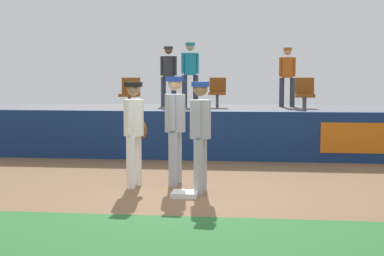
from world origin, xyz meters
name	(u,v)px	position (x,y,z in m)	size (l,w,h in m)	color
ground_plane	(190,195)	(0.00, 0.00, 0.00)	(60.00, 60.00, 0.00)	brown
grass_foreground_strip	(159,246)	(0.00, -2.81, 0.00)	(18.00, 2.80, 0.01)	#26662B
first_base	(185,194)	(-0.07, -0.12, 0.04)	(0.40, 0.40, 0.08)	white
player_fielder_home	(134,127)	(-1.03, 0.61, 1.04)	(0.39, 0.55, 1.80)	white
player_runner_visitor	(175,122)	(-0.37, 0.88, 1.10)	(0.39, 0.53, 1.89)	#9EA3AD
player_coach_visitor	(200,129)	(0.14, 0.23, 1.05)	(0.38, 0.50, 1.81)	#9EA3AD
field_wall	(212,136)	(0.02, 3.92, 0.56)	(18.00, 0.26, 1.12)	navy
bleacher_platform	(219,128)	(0.00, 6.49, 0.51)	(18.00, 4.80, 1.03)	#59595E
seat_front_right	(305,93)	(2.19, 5.37, 1.50)	(0.46, 0.44, 0.84)	#4C4C51
seat_back_right	(304,91)	(2.30, 7.16, 1.50)	(0.46, 0.44, 0.84)	#4C4C51
seat_back_center	(217,91)	(-0.09, 7.17, 1.50)	(0.47, 0.44, 0.84)	#4C4C51
seat_front_left	(130,92)	(-2.19, 5.37, 1.50)	(0.47, 0.44, 0.84)	#4C4C51
spectator_hooded	(169,72)	(-1.59, 7.85, 2.05)	(0.49, 0.34, 1.75)	#33384C
spectator_capped	(190,70)	(-0.95, 7.84, 2.11)	(0.50, 0.44, 1.86)	#33384C
spectator_casual	(287,73)	(1.87, 7.79, 2.01)	(0.47, 0.34, 1.70)	#33384C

